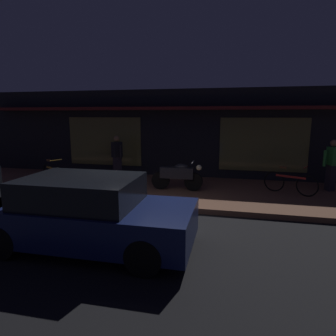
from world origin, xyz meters
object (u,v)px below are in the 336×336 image
object	(u,v)px
person_bystander	(332,164)
parked_car_far	(87,213)
person_photographer	(117,156)
bicycle_extra	(290,183)
bicycle_parked	(52,174)
motorcycle	(178,175)

from	to	relation	value
person_bystander	parked_car_far	size ratio (longest dim) A/B	0.41
person_photographer	bicycle_extra	bearing A→B (deg)	-8.07
bicycle_parked	person_bystander	bearing A→B (deg)	6.84
motorcycle	bicycle_extra	size ratio (longest dim) A/B	1.12
person_photographer	parked_car_far	distance (m)	5.66
bicycle_parked	person_photographer	distance (m)	2.42
parked_car_far	motorcycle	bearing A→B (deg)	76.67
bicycle_extra	parked_car_far	size ratio (longest dim) A/B	0.37
bicycle_parked	bicycle_extra	xyz separation A→B (m)	(8.14, 0.40, 0.00)
parked_car_far	bicycle_parked	bearing A→B (deg)	131.25
bicycle_parked	person_photographer	xyz separation A→B (m)	(2.00, 1.27, 0.52)
bicycle_extra	person_photographer	xyz separation A→B (m)	(-6.15, 0.87, 0.52)
motorcycle	bicycle_extra	distance (m)	3.54
bicycle_extra	parked_car_far	bearing A→B (deg)	-134.91
bicycle_extra	motorcycle	bearing A→B (deg)	-174.78
person_bystander	motorcycle	bearing A→B (deg)	-167.77
person_photographer	parked_car_far	xyz separation A→B (m)	(1.63, -5.41, -0.32)
bicycle_extra	person_bystander	size ratio (longest dim) A/B	0.91
person_photographer	person_bystander	distance (m)	7.51
motorcycle	parked_car_far	bearing A→B (deg)	-103.33
motorcycle	bicycle_extra	xyz separation A→B (m)	(3.52, 0.32, -0.14)
person_photographer	parked_car_far	size ratio (longest dim) A/B	0.41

